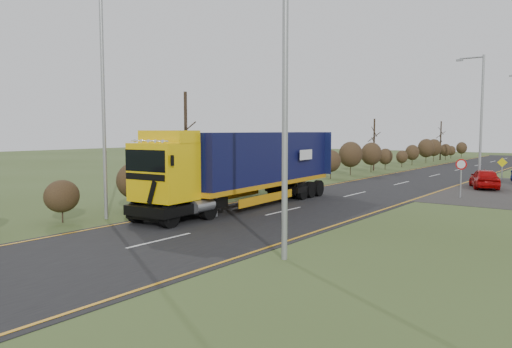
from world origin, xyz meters
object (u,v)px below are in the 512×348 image
Objects in this scene: car_red_hatchback at (485,179)px; speed_sign at (461,171)px; lorry at (247,164)px; streetlight_near at (282,100)px.

speed_sign is (-0.06, -5.94, 0.91)m from car_red_hatchback.
streetlight_near reaches higher than lorry.
speed_sign is at bearing 69.30° from car_red_hatchback.
lorry is 12.80m from speed_sign.
car_red_hatchback is 23.98m from streetlight_near.
car_red_hatchback is (8.05, 15.92, -1.55)m from lorry.
car_red_hatchback is at bearing 89.44° from speed_sign.
lorry is at bearing -128.70° from speed_sign.
lorry reaches higher than car_red_hatchback.
speed_sign is (8.00, 9.98, -0.64)m from lorry.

